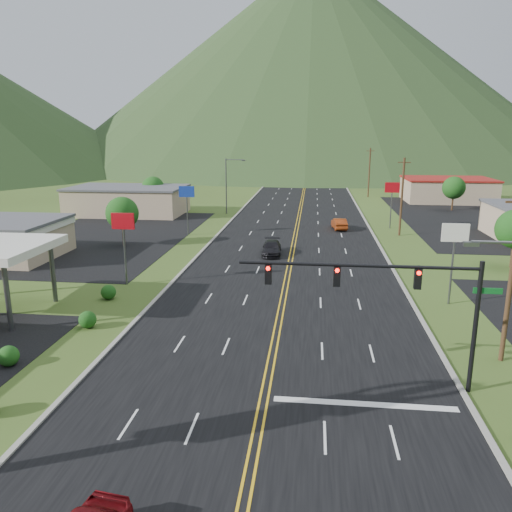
# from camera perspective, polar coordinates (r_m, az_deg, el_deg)

# --- Properties ---
(traffic_signal) EXTENTS (13.10, 0.43, 7.00)m
(traffic_signal) POSITION_cam_1_polar(r_m,az_deg,el_deg) (26.19, 15.72, -3.87)
(traffic_signal) COLOR black
(traffic_signal) RESTS_ON ground
(streetlight_west) EXTENTS (3.28, 0.25, 9.00)m
(streetlight_west) POSITION_cam_1_polar(r_m,az_deg,el_deg) (82.20, -3.21, 8.41)
(streetlight_west) COLOR #59595E
(streetlight_west) RESTS_ON ground
(building_west_far) EXTENTS (18.40, 11.40, 4.50)m
(building_west_far) POSITION_cam_1_polar(r_m,az_deg,el_deg) (84.93, -14.40, 6.20)
(building_west_far) COLOR tan
(building_west_far) RESTS_ON ground
(building_east_far) EXTENTS (16.40, 12.40, 4.50)m
(building_east_far) POSITION_cam_1_polar(r_m,az_deg,el_deg) (104.46, 21.00, 7.09)
(building_east_far) COLOR tan
(building_east_far) RESTS_ON ground
(pole_sign_west_a) EXTENTS (2.00, 0.18, 6.40)m
(pole_sign_west_a) POSITION_cam_1_polar(r_m,az_deg,el_deg) (44.48, -14.92, 3.06)
(pole_sign_west_a) COLOR #59595E
(pole_sign_west_a) RESTS_ON ground
(pole_sign_west_b) EXTENTS (2.00, 0.18, 6.40)m
(pole_sign_west_b) POSITION_cam_1_polar(r_m,az_deg,el_deg) (65.20, -7.92, 6.74)
(pole_sign_west_b) COLOR #59595E
(pole_sign_west_b) RESTS_ON ground
(pole_sign_east_a) EXTENTS (2.00, 0.18, 6.40)m
(pole_sign_east_a) POSITION_cam_1_polar(r_m,az_deg,el_deg) (40.92, 21.75, 1.60)
(pole_sign_east_a) COLOR #59595E
(pole_sign_east_a) RESTS_ON ground
(pole_sign_east_b) EXTENTS (2.00, 0.18, 6.40)m
(pole_sign_east_b) POSITION_cam_1_polar(r_m,az_deg,el_deg) (71.91, 15.29, 7.05)
(pole_sign_east_b) COLOR #59595E
(pole_sign_east_b) RESTS_ON ground
(tree_west_a) EXTENTS (3.84, 3.84, 5.82)m
(tree_west_a) POSITION_cam_1_polar(r_m,az_deg,el_deg) (60.61, -15.05, 4.74)
(tree_west_a) COLOR #382314
(tree_west_a) RESTS_ON ground
(tree_west_b) EXTENTS (3.84, 3.84, 5.82)m
(tree_west_b) POSITION_cam_1_polar(r_m,az_deg,el_deg) (87.48, -11.68, 7.64)
(tree_west_b) COLOR #382314
(tree_west_b) RESTS_ON ground
(tree_east_b) EXTENTS (3.84, 3.84, 5.82)m
(tree_east_b) POSITION_cam_1_polar(r_m,az_deg,el_deg) (92.24, 21.67, 7.26)
(tree_east_b) COLOR #382314
(tree_east_b) RESTS_ON ground
(utility_pole_a) EXTENTS (1.60, 0.28, 10.00)m
(utility_pole_a) POSITION_cam_1_polar(r_m,az_deg,el_deg) (31.81, 27.16, -2.16)
(utility_pole_a) COLOR #382314
(utility_pole_a) RESTS_ON ground
(utility_pole_b) EXTENTS (1.60, 0.28, 10.00)m
(utility_pole_b) POSITION_cam_1_polar(r_m,az_deg,el_deg) (67.08, 16.34, 6.58)
(utility_pole_b) COLOR #382314
(utility_pole_b) RESTS_ON ground
(utility_pole_c) EXTENTS (1.60, 0.28, 10.00)m
(utility_pole_c) POSITION_cam_1_polar(r_m,az_deg,el_deg) (106.54, 12.82, 9.33)
(utility_pole_c) COLOR #382314
(utility_pole_c) RESTS_ON ground
(utility_pole_d) EXTENTS (1.60, 0.28, 10.00)m
(utility_pole_d) POSITION_cam_1_polar(r_m,az_deg,el_deg) (146.29, 11.19, 10.59)
(utility_pole_d) COLOR #382314
(utility_pole_d) RESTS_ON ground
(mountain_n) EXTENTS (220.00, 220.00, 85.00)m
(mountain_n) POSITION_cam_1_polar(r_m,az_deg,el_deg) (232.51, 6.41, 21.16)
(mountain_n) COLOR #173216
(mountain_n) RESTS_ON ground
(car_dark_mid) EXTENTS (2.28, 5.10, 1.45)m
(car_dark_mid) POSITION_cam_1_polar(r_m,az_deg,el_deg) (54.68, 1.81, 0.87)
(car_dark_mid) COLOR black
(car_dark_mid) RESTS_ON ground
(car_red_far) EXTENTS (2.16, 4.80, 1.53)m
(car_red_far) POSITION_cam_1_polar(r_m,az_deg,el_deg) (70.13, 9.49, 3.64)
(car_red_far) COLOR #8F320F
(car_red_far) RESTS_ON ground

